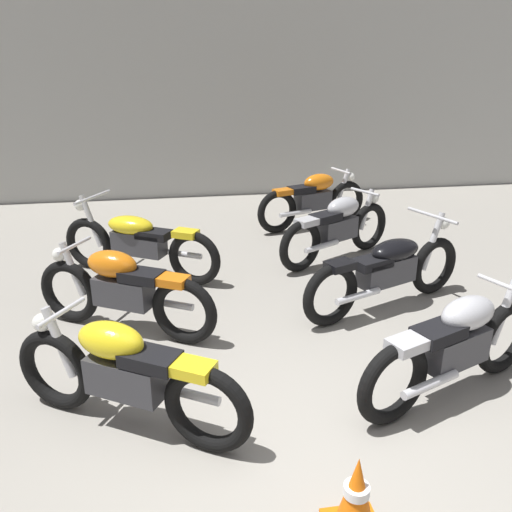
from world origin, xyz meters
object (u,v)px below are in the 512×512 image
at_px(motorcycle_right_row_1, 388,269).
at_px(traffic_cone, 356,498).
at_px(motorcycle_right_row_3, 314,199).
at_px(motorcycle_left_row_2, 138,242).
at_px(motorcycle_right_row_0, 456,345).
at_px(motorcycle_left_row_0, 125,374).
at_px(motorcycle_left_row_1, 123,289).
at_px(motorcycle_right_row_2, 338,227).

height_order(motorcycle_right_row_1, traffic_cone, motorcycle_right_row_1).
relative_size(motorcycle_right_row_3, traffic_cone, 3.52).
distance_m(motorcycle_left_row_2, motorcycle_right_row_0, 3.89).
bearing_deg(motorcycle_right_row_3, motorcycle_left_row_0, -120.10).
bearing_deg(motorcycle_left_row_1, traffic_cone, -61.12).
distance_m(motorcycle_left_row_1, motorcycle_right_row_2, 3.09).
height_order(motorcycle_left_row_0, motorcycle_right_row_3, same).
xyz_separation_m(motorcycle_left_row_1, motorcycle_right_row_3, (2.72, 3.01, 0.00)).
bearing_deg(motorcycle_left_row_1, motorcycle_right_row_0, -29.14).
bearing_deg(motorcycle_right_row_3, motorcycle_left_row_1, -132.13).
distance_m(motorcycle_right_row_2, motorcycle_right_row_3, 1.44).
distance_m(motorcycle_right_row_1, traffic_cone, 3.03).
height_order(motorcycle_left_row_2, motorcycle_right_row_1, same).
relative_size(motorcycle_left_row_1, motorcycle_right_row_3, 0.94).
distance_m(motorcycle_right_row_0, motorcycle_right_row_1, 1.58).
relative_size(motorcycle_left_row_2, motorcycle_right_row_3, 1.02).
distance_m(motorcycle_left_row_1, motorcycle_right_row_3, 4.06).
distance_m(motorcycle_left_row_2, motorcycle_right_row_1, 2.98).
bearing_deg(motorcycle_right_row_0, motorcycle_right_row_2, 90.17).
bearing_deg(motorcycle_right_row_1, motorcycle_left_row_0, -149.24).
height_order(motorcycle_left_row_0, motorcycle_left_row_2, motorcycle_left_row_2).
distance_m(motorcycle_left_row_1, motorcycle_right_row_1, 2.75).
relative_size(motorcycle_right_row_0, motorcycle_right_row_1, 0.91).
xyz_separation_m(motorcycle_left_row_2, motorcycle_right_row_0, (2.59, -2.90, 0.01)).
xyz_separation_m(motorcycle_left_row_1, motorcycle_right_row_0, (2.67, -1.49, 0.00)).
bearing_deg(motorcycle_right_row_0, motorcycle_right_row_1, 87.04).
relative_size(motorcycle_left_row_2, traffic_cone, 3.59).
xyz_separation_m(motorcycle_left_row_0, motorcycle_left_row_1, (-0.12, 1.48, 0.00)).
distance_m(motorcycle_left_row_2, motorcycle_right_row_2, 2.58).
relative_size(motorcycle_right_row_0, motorcycle_right_row_2, 1.05).
height_order(motorcycle_left_row_2, motorcycle_right_row_2, motorcycle_left_row_2).
xyz_separation_m(motorcycle_right_row_2, motorcycle_right_row_3, (0.06, 1.44, 0.00)).
height_order(motorcycle_left_row_2, motorcycle_right_row_3, motorcycle_left_row_2).
xyz_separation_m(motorcycle_right_row_0, traffic_cone, (-1.21, -1.15, -0.20)).
bearing_deg(motorcycle_right_row_1, motorcycle_right_row_2, 93.50).
height_order(motorcycle_left_row_0, traffic_cone, motorcycle_left_row_0).
bearing_deg(motorcycle_left_row_0, motorcycle_left_row_1, 94.69).
bearing_deg(motorcycle_left_row_2, motorcycle_right_row_2, 3.39).
height_order(motorcycle_left_row_1, motorcycle_right_row_1, motorcycle_right_row_1).
bearing_deg(motorcycle_right_row_0, motorcycle_left_row_2, 131.74).
height_order(motorcycle_left_row_1, traffic_cone, motorcycle_left_row_1).
bearing_deg(traffic_cone, motorcycle_left_row_2, 108.75).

